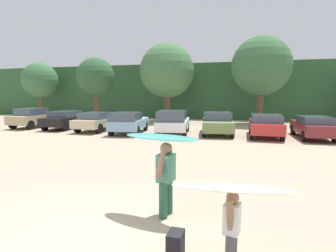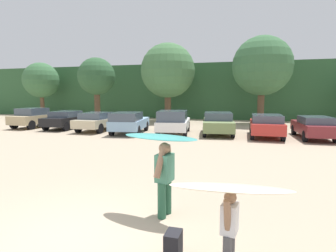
{
  "view_description": "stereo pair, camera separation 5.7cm",
  "coord_description": "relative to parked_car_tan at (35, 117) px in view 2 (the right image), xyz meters",
  "views": [
    {
      "loc": [
        2.9,
        -4.08,
        2.64
      ],
      "look_at": [
        -0.18,
        6.83,
        1.32
      ],
      "focal_mm": 29.66,
      "sensor_mm": 36.0,
      "label": 1
    },
    {
      "loc": [
        2.96,
        -4.07,
        2.64
      ],
      "look_at": [
        -0.18,
        6.83,
        1.32
      ],
      "focal_mm": 29.66,
      "sensor_mm": 36.0,
      "label": 2
    }
  ],
  "objects": [
    {
      "name": "ground_plane",
      "position": [
        13.24,
        -14.0,
        -0.81
      ],
      "size": [
        120.0,
        120.0,
        0.0
      ],
      "primitive_type": "plane",
      "color": "tan"
    },
    {
      "name": "hillside_ridge",
      "position": [
        13.24,
        16.87,
        2.12
      ],
      "size": [
        108.0,
        12.0,
        5.84
      ],
      "primitive_type": "cube",
      "color": "#2D5633",
      "rests_on": "ground_plane"
    },
    {
      "name": "tree_far_right",
      "position": [
        -6.06,
        8.06,
        3.33
      ],
      "size": [
        3.88,
        3.88,
        6.1
      ],
      "color": "brown",
      "rests_on": "ground_plane"
    },
    {
      "name": "tree_ridge_back",
      "position": [
        1.53,
        6.98,
        3.53
      ],
      "size": [
        3.72,
        3.72,
        6.25
      ],
      "color": "brown",
      "rests_on": "ground_plane"
    },
    {
      "name": "tree_center",
      "position": [
        8.77,
        7.65,
        4.01
      ],
      "size": [
        5.16,
        5.16,
        7.42
      ],
      "color": "brown",
      "rests_on": "ground_plane"
    },
    {
      "name": "tree_center_left",
      "position": [
        17.27,
        7.34,
        4.2
      ],
      "size": [
        5.07,
        5.07,
        7.56
      ],
      "color": "brown",
      "rests_on": "ground_plane"
    },
    {
      "name": "parked_car_tan",
      "position": [
        0.0,
        0.0,
        0.0
      ],
      "size": [
        1.9,
        3.98,
        1.54
      ],
      "rotation": [
        0.0,
        0.0,
        1.55
      ],
      "color": "tan",
      "rests_on": "ground_plane"
    },
    {
      "name": "parked_car_black",
      "position": [
        2.9,
        -0.01,
        -0.08
      ],
      "size": [
        2.02,
        4.03,
        1.34
      ],
      "rotation": [
        0.0,
        0.0,
        1.62
      ],
      "color": "black",
      "rests_on": "ground_plane"
    },
    {
      "name": "parked_car_champagne",
      "position": [
        5.89,
        -0.3,
        -0.09
      ],
      "size": [
        1.88,
        4.49,
        1.33
      ],
      "rotation": [
        0.0,
        0.0,
        1.57
      ],
      "color": "beige",
      "rests_on": "ground_plane"
    },
    {
      "name": "parked_car_sky_blue",
      "position": [
        8.6,
        -1.11,
        -0.03
      ],
      "size": [
        2.47,
        4.24,
        1.46
      ],
      "rotation": [
        0.0,
        0.0,
        1.73
      ],
      "color": "#84ADD1",
      "rests_on": "ground_plane"
    },
    {
      "name": "parked_car_white",
      "position": [
        11.54,
        -0.61,
        0.03
      ],
      "size": [
        2.48,
        4.35,
        1.58
      ],
      "rotation": [
        0.0,
        0.0,
        1.72
      ],
      "color": "white",
      "rests_on": "ground_plane"
    },
    {
      "name": "parked_car_olive_green",
      "position": [
        14.34,
        0.17,
        -0.05
      ],
      "size": [
        2.43,
        4.33,
        1.44
      ],
      "rotation": [
        0.0,
        0.0,
        1.71
      ],
      "color": "#6B7F4C",
      "rests_on": "ground_plane"
    },
    {
      "name": "parked_car_red",
      "position": [
        17.31,
        -0.25,
        -0.04
      ],
      "size": [
        1.92,
        4.08,
        1.4
      ],
      "rotation": [
        0.0,
        0.0,
        1.58
      ],
      "color": "#B72D28",
      "rests_on": "ground_plane"
    },
    {
      "name": "parked_car_maroon",
      "position": [
        19.98,
        -0.06,
        -0.09
      ],
      "size": [
        1.96,
        4.35,
        1.34
      ],
      "rotation": [
        0.0,
        0.0,
        1.63
      ],
      "color": "maroon",
      "rests_on": "ground_plane"
    },
    {
      "name": "person_adult",
      "position": [
        14.53,
        -12.53,
        0.11
      ],
      "size": [
        0.35,
        0.8,
        1.62
      ],
      "rotation": [
        0.0,
        0.0,
        2.98
      ],
      "color": "#26593F",
      "rests_on": "ground_plane"
    },
    {
      "name": "person_child",
      "position": [
        15.99,
        -14.04,
        -0.12
      ],
      "size": [
        0.27,
        0.5,
        1.22
      ],
      "rotation": [
        0.0,
        0.0,
        2.98
      ],
      "color": "#4C4C51",
      "rests_on": "ground_plane"
    },
    {
      "name": "surfboard_teal",
      "position": [
        14.39,
        -12.47,
        0.91
      ],
      "size": [
        1.84,
        0.88,
        0.11
      ],
      "rotation": [
        0.0,
        0.0,
        2.92
      ],
      "color": "teal"
    },
    {
      "name": "surfboard_cream",
      "position": [
        15.99,
        -14.11,
        0.49
      ],
      "size": [
        1.84,
        0.69,
        0.11
      ],
      "rotation": [
        0.0,
        0.0,
        3.25
      ],
      "color": "beige"
    },
    {
      "name": "backpack_dropped",
      "position": [
        15.12,
        -14.02,
        -0.58
      ],
      "size": [
        0.24,
        0.34,
        0.45
      ],
      "color": "black",
      "rests_on": "ground_plane"
    }
  ]
}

